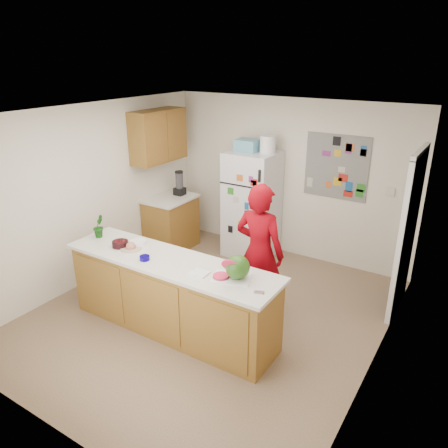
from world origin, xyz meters
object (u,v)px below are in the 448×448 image
Objects in this scene: refrigerator at (252,204)px; watermelon at (238,267)px; person at (259,253)px; cherry_bowl at (120,244)px.

watermelon is at bearing -64.37° from refrigerator.
person is 1.69m from cherry_bowl.
refrigerator is 8.75× the size of cherry_bowl.
watermelon is at bearing 1.93° from cherry_bowl.
refrigerator is at bearing 78.53° from cherry_bowl.
watermelon is at bearing 101.91° from person.
cherry_bowl is (-1.62, -0.05, -0.11)m from watermelon.
watermelon is 1.62m from cherry_bowl.
cherry_bowl is (-1.46, -0.84, 0.09)m from person.
person is 6.78× the size of watermelon.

